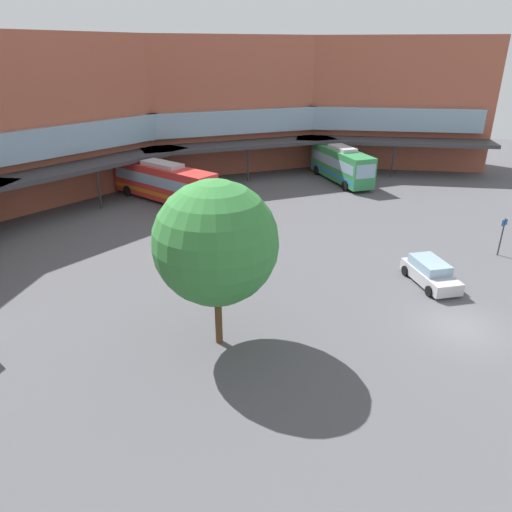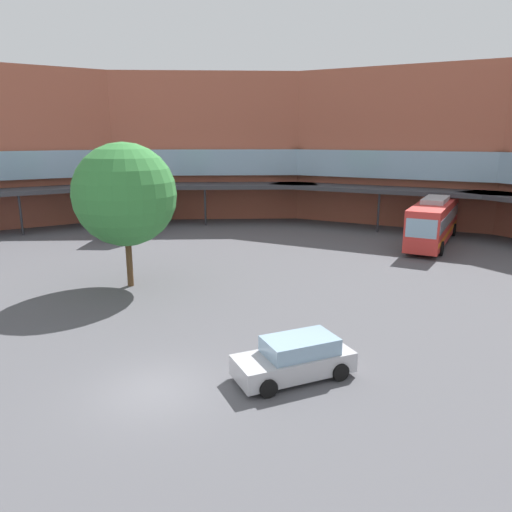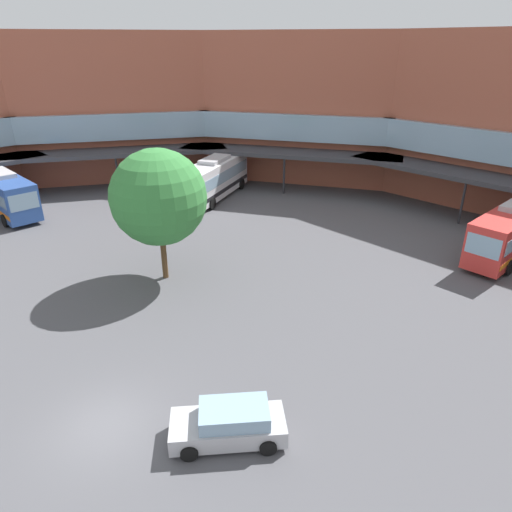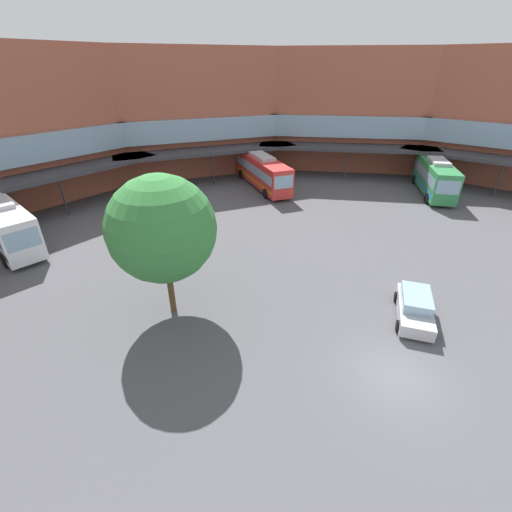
{
  "view_description": "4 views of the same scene",
  "coord_description": "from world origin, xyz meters",
  "px_view_note": "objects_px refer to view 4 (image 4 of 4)",
  "views": [
    {
      "loc": [
        -24.0,
        1.35,
        13.66
      ],
      "look_at": [
        1.65,
        12.71,
        1.22
      ],
      "focal_mm": 32.89,
      "sensor_mm": 36.0,
      "label": 1
    },
    {
      "loc": [
        6.77,
        -14.25,
        8.69
      ],
      "look_at": [
        0.81,
        13.07,
        1.75
      ],
      "focal_mm": 33.97,
      "sensor_mm": 36.0,
      "label": 2
    },
    {
      "loc": [
        12.34,
        -8.81,
        13.98
      ],
      "look_at": [
        -1.68,
        14.73,
        1.23
      ],
      "focal_mm": 32.32,
      "sensor_mm": 36.0,
      "label": 3
    },
    {
      "loc": [
        -12.45,
        -5.45,
        13.22
      ],
      "look_at": [
        -0.1,
        11.25,
        1.63
      ],
      "focal_mm": 24.29,
      "sensor_mm": 36.0,
      "label": 4
    }
  ],
  "objects_px": {
    "bus_0": "(262,171)",
    "plaza_tree": "(162,229)",
    "bus_3": "(435,177)",
    "bus_2": "(4,224)",
    "parked_car": "(415,307)"
  },
  "relations": [
    {
      "from": "bus_0",
      "to": "plaza_tree",
      "type": "height_order",
      "value": "plaza_tree"
    },
    {
      "from": "plaza_tree",
      "to": "bus_3",
      "type": "bearing_deg",
      "value": 4.12
    },
    {
      "from": "bus_2",
      "to": "plaza_tree",
      "type": "height_order",
      "value": "plaza_tree"
    },
    {
      "from": "bus_0",
      "to": "bus_2",
      "type": "xyz_separation_m",
      "value": [
        -26.24,
        -0.42,
        0.06
      ]
    },
    {
      "from": "bus_0",
      "to": "plaza_tree",
      "type": "xyz_separation_m",
      "value": [
        -19.12,
        -16.16,
        3.5
      ]
    },
    {
      "from": "bus_2",
      "to": "parked_car",
      "type": "xyz_separation_m",
      "value": [
        18.25,
        -24.85,
        -1.26
      ]
    },
    {
      "from": "bus_3",
      "to": "plaza_tree",
      "type": "bearing_deg",
      "value": -38.0
    },
    {
      "from": "bus_3",
      "to": "plaza_tree",
      "type": "height_order",
      "value": "plaza_tree"
    },
    {
      "from": "bus_2",
      "to": "plaza_tree",
      "type": "xyz_separation_m",
      "value": [
        7.12,
        -15.74,
        3.44
      ]
    },
    {
      "from": "bus_0",
      "to": "plaza_tree",
      "type": "bearing_deg",
      "value": -34.42
    },
    {
      "from": "bus_3",
      "to": "plaza_tree",
      "type": "relative_size",
      "value": 1.12
    },
    {
      "from": "bus_0",
      "to": "bus_3",
      "type": "relative_size",
      "value": 1.33
    },
    {
      "from": "bus_0",
      "to": "parked_car",
      "type": "xyz_separation_m",
      "value": [
        -7.99,
        -25.28,
        -1.2
      ]
    },
    {
      "from": "plaza_tree",
      "to": "bus_2",
      "type": "bearing_deg",
      "value": 114.35
    },
    {
      "from": "bus_2",
      "to": "bus_0",
      "type": "bearing_deg",
      "value": 81.13
    }
  ]
}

